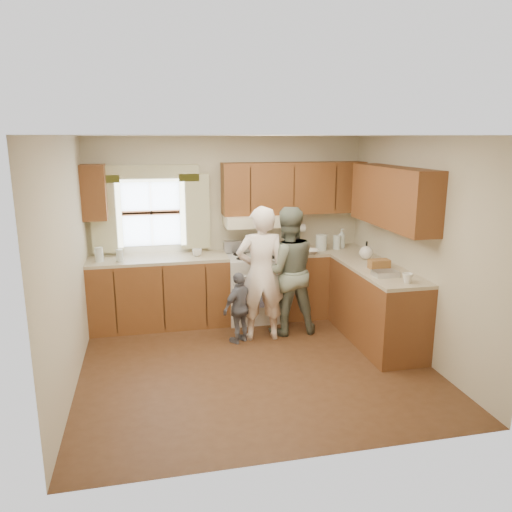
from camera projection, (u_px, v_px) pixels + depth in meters
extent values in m
plane|color=#452815|center=(255.00, 364.00, 5.61)|extent=(3.80, 3.80, 0.00)
plane|color=white|center=(255.00, 136.00, 5.03)|extent=(3.80, 3.80, 0.00)
plane|color=beige|center=(228.00, 228.00, 6.98)|extent=(3.80, 0.00, 3.80)
plane|color=beige|center=(305.00, 310.00, 3.66)|extent=(3.80, 0.00, 3.80)
plane|color=beige|center=(67.00, 265.00, 4.92)|extent=(0.00, 3.50, 3.50)
plane|color=beige|center=(417.00, 248.00, 5.72)|extent=(0.00, 3.50, 3.50)
cube|color=#4F2B10|center=(160.00, 293.00, 6.68)|extent=(1.82, 0.60, 0.90)
cube|color=#4F2B10|center=(321.00, 283.00, 7.15)|extent=(1.22, 0.60, 0.90)
cube|color=#42240F|center=(376.00, 306.00, 6.15)|extent=(0.60, 1.65, 0.90)
cube|color=#C2B392|center=(158.00, 259.00, 6.57)|extent=(1.82, 0.60, 0.04)
cube|color=#C2B392|center=(322.00, 251.00, 7.04)|extent=(1.22, 0.60, 0.04)
cube|color=#C2B392|center=(378.00, 270.00, 6.04)|extent=(0.60, 1.65, 0.04)
cube|color=#4F2B10|center=(294.00, 188.00, 6.89)|extent=(2.00, 0.33, 0.70)
cube|color=#42240F|center=(94.00, 192.00, 6.33)|extent=(0.30, 0.33, 0.70)
cube|color=#42240F|center=(393.00, 197.00, 5.86)|extent=(0.33, 1.65, 0.70)
cube|color=beige|center=(253.00, 221.00, 6.80)|extent=(0.76, 0.45, 0.15)
cube|color=silver|center=(151.00, 212.00, 6.69)|extent=(0.90, 0.03, 0.90)
cube|color=#FFDC4B|center=(106.00, 214.00, 6.52)|extent=(0.40, 0.05, 1.02)
cube|color=#FFDC4B|center=(195.00, 212.00, 6.76)|extent=(0.40, 0.05, 1.02)
cube|color=#FFDC4B|center=(149.00, 174.00, 6.52)|extent=(1.30, 0.05, 0.22)
cylinder|color=white|center=(295.00, 228.00, 7.09)|extent=(0.27, 0.12, 0.12)
imported|color=silver|center=(197.00, 252.00, 6.63)|extent=(0.14, 0.14, 0.10)
imported|color=silver|center=(341.00, 238.00, 7.09)|extent=(0.14, 0.14, 0.28)
imported|color=silver|center=(310.00, 252.00, 6.78)|extent=(0.30, 0.30, 0.06)
imported|color=silver|center=(408.00, 278.00, 5.41)|extent=(0.14, 0.14, 0.11)
cylinder|color=silver|center=(99.00, 255.00, 6.33)|extent=(0.11, 0.11, 0.18)
cylinder|color=silver|center=(120.00, 256.00, 6.32)|extent=(0.09, 0.09, 0.16)
cube|color=olive|center=(293.00, 254.00, 6.73)|extent=(0.27, 0.20, 0.02)
cube|color=gold|center=(297.00, 247.00, 6.93)|extent=(0.21, 0.15, 0.12)
cylinder|color=silver|center=(321.00, 242.00, 6.97)|extent=(0.16, 0.16, 0.22)
cylinder|color=silver|center=(337.00, 242.00, 7.04)|extent=(0.11, 0.11, 0.20)
sphere|color=silver|center=(366.00, 253.00, 6.45)|extent=(0.18, 0.18, 0.18)
cube|color=olive|center=(379.00, 264.00, 6.00)|extent=(0.25, 0.13, 0.11)
cube|color=silver|center=(385.00, 273.00, 5.68)|extent=(0.27, 0.19, 0.06)
cube|color=silver|center=(254.00, 287.00, 6.93)|extent=(0.76, 0.64, 0.90)
cube|color=#B7B7BC|center=(250.00, 246.00, 7.05)|extent=(0.76, 0.10, 0.16)
cylinder|color=#B7B7BC|center=(259.00, 276.00, 6.57)|extent=(0.68, 0.03, 0.03)
cube|color=#4C5CB3|center=(263.00, 292.00, 6.61)|extent=(0.22, 0.02, 0.42)
cylinder|color=black|center=(240.00, 254.00, 6.90)|extent=(0.18, 0.18, 0.01)
cylinder|color=black|center=(265.00, 253.00, 6.97)|extent=(0.18, 0.18, 0.01)
cylinder|color=black|center=(243.00, 258.00, 6.66)|extent=(0.18, 0.18, 0.01)
cylinder|color=black|center=(269.00, 257.00, 6.74)|extent=(0.18, 0.18, 0.01)
imported|color=white|center=(261.00, 274.00, 6.14)|extent=(0.64, 0.44, 1.69)
imported|color=#223C28|center=(287.00, 271.00, 6.35)|extent=(0.80, 0.63, 1.65)
imported|color=slate|center=(240.00, 308.00, 6.12)|extent=(0.56, 0.47, 0.89)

